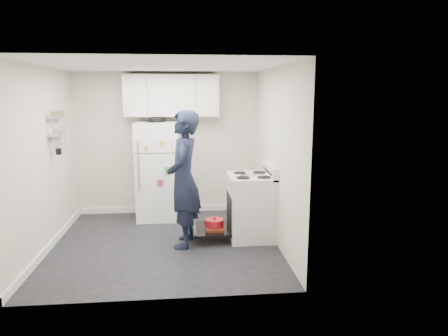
{
  "coord_description": "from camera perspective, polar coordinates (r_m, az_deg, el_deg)",
  "views": [
    {
      "loc": [
        0.31,
        -5.53,
        2.14
      ],
      "look_at": [
        0.88,
        0.24,
        1.05
      ],
      "focal_mm": 32.0,
      "sensor_mm": 36.0,
      "label": 1
    }
  ],
  "objects": [
    {
      "name": "upper_cabinets",
      "position": [
        6.96,
        -7.48,
        10.23
      ],
      "size": [
        1.6,
        0.33,
        0.7
      ],
      "primitive_type": "cube",
      "color": "silver",
      "rests_on": "room"
    },
    {
      "name": "open_oven_door",
      "position": [
        6.01,
        -1.67,
        -8.36
      ],
      "size": [
        0.55,
        0.7,
        0.22
      ],
      "color": "black",
      "rests_on": "ground"
    },
    {
      "name": "electric_range",
      "position": [
        6.0,
        3.76,
        -5.57
      ],
      "size": [
        0.66,
        0.76,
        1.1
      ],
      "color": "silver",
      "rests_on": "ground"
    },
    {
      "name": "refrigerator",
      "position": [
        6.92,
        -9.4,
        -0.34
      ],
      "size": [
        0.72,
        0.74,
        1.74
      ],
      "color": "white",
      "rests_on": "ground"
    },
    {
      "name": "wall_shelf_rack",
      "position": [
        6.31,
        -22.59,
        5.61
      ],
      "size": [
        0.14,
        0.6,
        0.61
      ],
      "color": "#B2B2B7",
      "rests_on": "room"
    },
    {
      "name": "room",
      "position": [
        5.64,
        -8.99,
        1.01
      ],
      "size": [
        3.21,
        3.21,
        2.51
      ],
      "color": "black",
      "rests_on": "ground"
    },
    {
      "name": "person",
      "position": [
        5.59,
        -5.78,
        -1.63
      ],
      "size": [
        0.55,
        0.75,
        1.91
      ],
      "primitive_type": "imported",
      "rotation": [
        0.0,
        0.0,
        -1.7
      ],
      "color": "black",
      "rests_on": "ground"
    }
  ]
}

